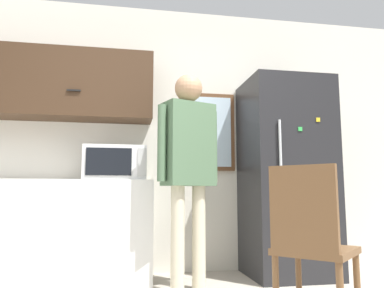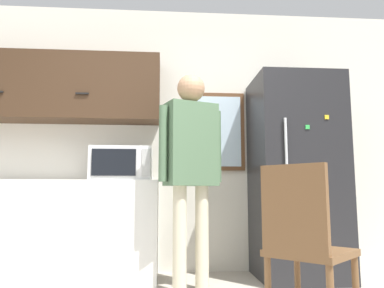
{
  "view_description": "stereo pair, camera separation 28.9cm",
  "coord_description": "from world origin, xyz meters",
  "px_view_note": "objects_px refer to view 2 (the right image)",
  "views": [
    {
      "loc": [
        -0.25,
        -1.68,
        0.77
      ],
      "look_at": [
        0.25,
        1.14,
        1.15
      ],
      "focal_mm": 35.0,
      "sensor_mm": 36.0,
      "label": 1
    },
    {
      "loc": [
        0.04,
        -1.72,
        0.77
      ],
      "look_at": [
        0.25,
        1.14,
        1.15
      ],
      "focal_mm": 35.0,
      "sensor_mm": 36.0,
      "label": 2
    }
  ],
  "objects_px": {
    "microwave": "(122,164)",
    "chair": "(304,239)",
    "person": "(191,155)",
    "refrigerator": "(296,176)"
  },
  "relations": [
    {
      "from": "person",
      "to": "refrigerator",
      "type": "distance_m",
      "value": 1.09
    },
    {
      "from": "person",
      "to": "chair",
      "type": "xyz_separation_m",
      "value": [
        0.59,
        -0.89,
        -0.58
      ]
    },
    {
      "from": "person",
      "to": "chair",
      "type": "relative_size",
      "value": 1.89
    },
    {
      "from": "refrigerator",
      "to": "chair",
      "type": "relative_size",
      "value": 1.99
    },
    {
      "from": "microwave",
      "to": "chair",
      "type": "height_order",
      "value": "microwave"
    },
    {
      "from": "microwave",
      "to": "person",
      "type": "xyz_separation_m",
      "value": [
        0.6,
        -0.34,
        0.05
      ]
    },
    {
      "from": "refrigerator",
      "to": "chair",
      "type": "xyz_separation_m",
      "value": [
        -0.42,
        -1.26,
        -0.43
      ]
    },
    {
      "from": "person",
      "to": "refrigerator",
      "type": "height_order",
      "value": "refrigerator"
    },
    {
      "from": "refrigerator",
      "to": "chair",
      "type": "bearing_deg",
      "value": -108.66
    },
    {
      "from": "microwave",
      "to": "chair",
      "type": "distance_m",
      "value": 1.8
    }
  ]
}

